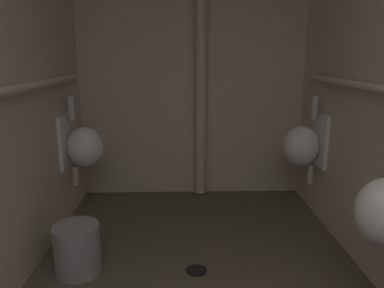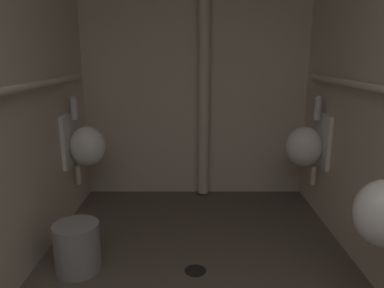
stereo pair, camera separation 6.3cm
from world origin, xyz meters
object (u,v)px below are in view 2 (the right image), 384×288
standpipe_back_wall (203,64)px  floor_drain (195,270)px  urinal_right_far (306,145)px  urinal_left_mid (85,145)px  waste_bin (77,247)px

standpipe_back_wall → floor_drain: size_ratio=17.97×
urinal_right_far → standpipe_back_wall: size_ratio=0.30×
urinal_left_mid → standpipe_back_wall: bearing=25.4°
urinal_left_mid → urinal_right_far: same height
urinal_right_far → standpipe_back_wall: bearing=150.0°
urinal_left_mid → urinal_right_far: (1.84, -0.01, 0.00)m
standpipe_back_wall → urinal_left_mid: bearing=-154.6°
floor_drain → waste_bin: 0.78m
standpipe_back_wall → floor_drain: standpipe_back_wall is taller
urinal_left_mid → standpipe_back_wall: 1.29m
urinal_right_far → waste_bin: (-1.69, -0.81, -0.47)m
urinal_left_mid → standpipe_back_wall: (1.00, 0.47, 0.65)m
urinal_left_mid → floor_drain: bearing=-42.7°
urinal_right_far → standpipe_back_wall: 1.17m
waste_bin → standpipe_back_wall: bearing=56.8°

